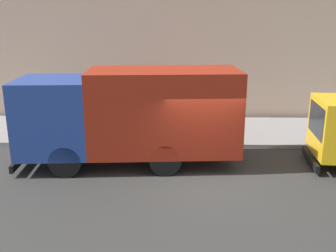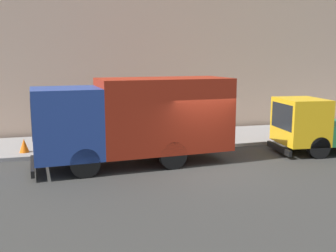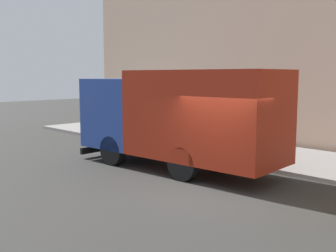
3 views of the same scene
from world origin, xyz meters
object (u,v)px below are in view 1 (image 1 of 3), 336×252
at_px(pedestrian_walking, 153,111).
at_px(pedestrian_third, 77,100).
at_px(pedestrian_standing, 104,101).
at_px(large_utility_truck, 131,113).
at_px(traffic_cone_orange, 37,130).
at_px(street_sign_post, 113,107).

relative_size(pedestrian_walking, pedestrian_third, 0.99).
bearing_deg(pedestrian_third, pedestrian_standing, -50.62).
relative_size(large_utility_truck, pedestrian_walking, 4.36).
relative_size(pedestrian_walking, traffic_cone_orange, 3.03).
xyz_separation_m(pedestrian_walking, pedestrian_standing, (2.14, 2.46, -0.06)).
xyz_separation_m(pedestrian_standing, pedestrian_third, (-0.05, 1.31, 0.06)).
relative_size(large_utility_truck, street_sign_post, 3.35).
height_order(large_utility_truck, pedestrian_walking, large_utility_truck).
height_order(pedestrian_standing, pedestrian_third, pedestrian_third).
distance_m(large_utility_truck, street_sign_post, 2.39).
distance_m(pedestrian_standing, traffic_cone_orange, 3.74).
bearing_deg(large_utility_truck, street_sign_post, 20.24).
bearing_deg(traffic_cone_orange, large_utility_truck, -121.01).
bearing_deg(street_sign_post, traffic_cone_orange, 83.53).
distance_m(pedestrian_third, street_sign_post, 3.98).
height_order(traffic_cone_orange, street_sign_post, street_sign_post).
relative_size(pedestrian_walking, street_sign_post, 0.77).
bearing_deg(pedestrian_standing, street_sign_post, -146.67).
bearing_deg(pedestrian_standing, pedestrian_third, 108.99).
relative_size(large_utility_truck, pedestrian_standing, 4.64).
xyz_separation_m(large_utility_truck, pedestrian_third, (5.40, 3.24, -0.74)).
height_order(large_utility_truck, traffic_cone_orange, large_utility_truck).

